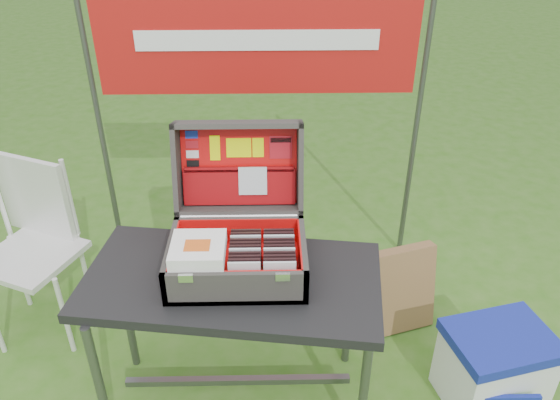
{
  "coord_description": "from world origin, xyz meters",
  "views": [
    {
      "loc": [
        0.06,
        -1.61,
        2.02
      ],
      "look_at": [
        0.09,
        0.1,
        0.98
      ],
      "focal_mm": 35.0,
      "sensor_mm": 36.0,
      "label": 1
    }
  ],
  "objects_px": {
    "cooler": "(494,367)",
    "suitcase": "(236,212)",
    "table": "(236,342)",
    "chair": "(31,258)",
    "cardboard_box": "(393,292)"
  },
  "relations": [
    {
      "from": "cooler",
      "to": "suitcase",
      "type": "bearing_deg",
      "value": 161.76
    },
    {
      "from": "table",
      "to": "chair",
      "type": "distance_m",
      "value": 1.1
    },
    {
      "from": "suitcase",
      "to": "cooler",
      "type": "relative_size",
      "value": 1.24
    },
    {
      "from": "table",
      "to": "suitcase",
      "type": "height_order",
      "value": "suitcase"
    },
    {
      "from": "suitcase",
      "to": "cooler",
      "type": "xyz_separation_m",
      "value": [
        1.08,
        -0.09,
        -0.75
      ]
    },
    {
      "from": "table",
      "to": "cardboard_box",
      "type": "distance_m",
      "value": 0.88
    },
    {
      "from": "suitcase",
      "to": "cardboard_box",
      "type": "bearing_deg",
      "value": 26.32
    },
    {
      "from": "cooler",
      "to": "table",
      "type": "bearing_deg",
      "value": 165.98
    },
    {
      "from": "cooler",
      "to": "chair",
      "type": "relative_size",
      "value": 0.49
    },
    {
      "from": "table",
      "to": "cooler",
      "type": "height_order",
      "value": "table"
    },
    {
      "from": "chair",
      "to": "suitcase",
      "type": "bearing_deg",
      "value": 2.04
    },
    {
      "from": "suitcase",
      "to": "chair",
      "type": "bearing_deg",
      "value": 158.78
    },
    {
      "from": "chair",
      "to": "cardboard_box",
      "type": "height_order",
      "value": "chair"
    },
    {
      "from": "cooler",
      "to": "cardboard_box",
      "type": "bearing_deg",
      "value": 114.47
    },
    {
      "from": "cooler",
      "to": "cardboard_box",
      "type": "distance_m",
      "value": 0.57
    }
  ]
}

